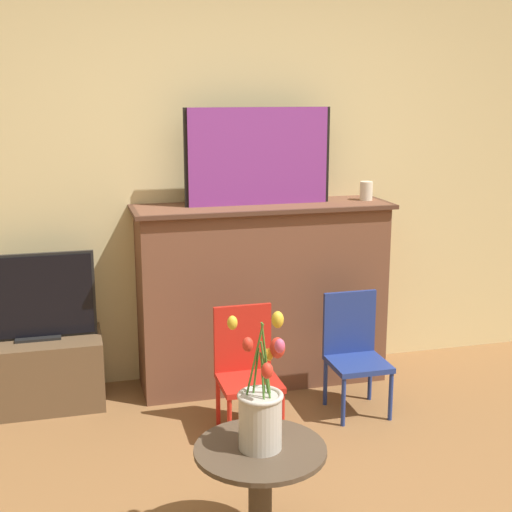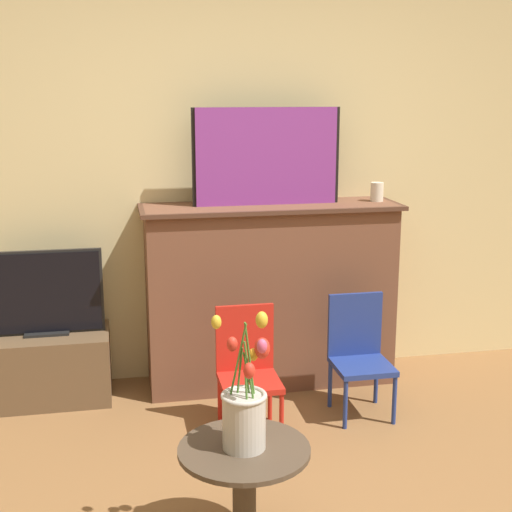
# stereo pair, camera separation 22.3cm
# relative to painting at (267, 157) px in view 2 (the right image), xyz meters

# --- Properties ---
(wall_back) EXTENTS (8.00, 0.06, 2.70)m
(wall_back) POSITION_rel_painting_xyz_m (-0.14, 0.23, -0.06)
(wall_back) COLOR beige
(wall_back) RESTS_ON ground
(fireplace_mantel) EXTENTS (1.56, 0.46, 1.12)m
(fireplace_mantel) POSITION_rel_painting_xyz_m (0.02, -0.01, -0.83)
(fireplace_mantel) COLOR brown
(fireplace_mantel) RESTS_ON ground
(painting) EXTENTS (0.88, 0.03, 0.57)m
(painting) POSITION_rel_painting_xyz_m (0.00, 0.00, 0.00)
(painting) COLOR black
(painting) RESTS_ON fireplace_mantel
(mantel_candle) EXTENTS (0.08, 0.08, 0.12)m
(mantel_candle) POSITION_rel_painting_xyz_m (0.69, -0.01, -0.23)
(mantel_candle) COLOR silver
(mantel_candle) RESTS_ON fireplace_mantel
(tv_stand) EXTENTS (0.70, 0.41, 0.40)m
(tv_stand) POSITION_rel_painting_xyz_m (-1.31, -0.02, -1.20)
(tv_stand) COLOR brown
(tv_stand) RESTS_ON ground
(tv_monitor) EXTENTS (0.66, 0.12, 0.50)m
(tv_monitor) POSITION_rel_painting_xyz_m (-1.31, -0.02, -0.76)
(tv_monitor) COLOR black
(tv_monitor) RESTS_ON tv_stand
(chair_red) EXTENTS (0.31, 0.31, 0.67)m
(chair_red) POSITION_rel_painting_xyz_m (-0.23, -0.63, -1.04)
(chair_red) COLOR red
(chair_red) RESTS_ON ground
(chair_blue) EXTENTS (0.31, 0.31, 0.67)m
(chair_blue) POSITION_rel_painting_xyz_m (0.42, -0.53, -1.04)
(chair_blue) COLOR navy
(chair_blue) RESTS_ON ground
(side_table) EXTENTS (0.51, 0.51, 0.45)m
(side_table) POSITION_rel_painting_xyz_m (-0.44, -1.66, -1.11)
(side_table) COLOR #4C3D2D
(side_table) RESTS_ON ground
(vase_tulips) EXTENTS (0.22, 0.18, 0.53)m
(vase_tulips) POSITION_rel_painting_xyz_m (-0.44, -1.66, -0.80)
(vase_tulips) COLOR beige
(vase_tulips) RESTS_ON side_table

